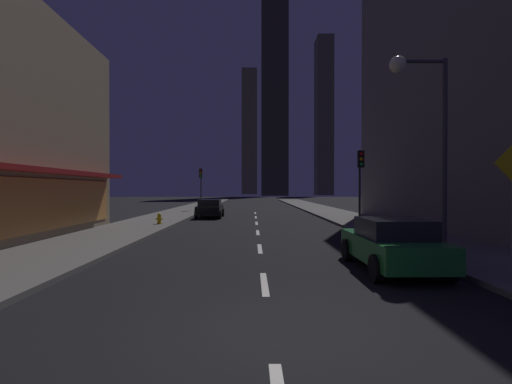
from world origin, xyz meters
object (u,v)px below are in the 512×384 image
at_px(car_parked_far, 210,208).
at_px(traffic_light_near_right, 360,172).
at_px(traffic_light_far_left, 201,180).
at_px(street_lamp_right, 421,106).
at_px(car_parked_near, 392,244).
at_px(fire_hydrant_far_left, 159,219).

height_order(car_parked_far, traffic_light_near_right, traffic_light_near_right).
height_order(traffic_light_far_left, street_lamp_right, street_lamp_right).
xyz_separation_m(car_parked_near, street_lamp_right, (1.78, 2.18, 4.33)).
height_order(car_parked_near, fire_hydrant_far_left, car_parked_near).
relative_size(car_parked_far, traffic_light_far_left, 1.01).
relative_size(car_parked_near, car_parked_far, 1.00).
distance_m(car_parked_near, street_lamp_right, 5.16).
bearing_deg(car_parked_near, car_parked_far, 110.70).
distance_m(fire_hydrant_far_left, street_lamp_right, 15.81).
relative_size(car_parked_far, street_lamp_right, 0.64).
bearing_deg(fire_hydrant_far_left, car_parked_far, 71.31).
height_order(fire_hydrant_far_left, traffic_light_far_left, traffic_light_far_left).
bearing_deg(car_parked_near, street_lamp_right, 50.74).
bearing_deg(car_parked_far, traffic_light_near_right, -46.17).
bearing_deg(street_lamp_right, traffic_light_near_right, 89.07).
height_order(traffic_light_near_right, street_lamp_right, street_lamp_right).
xyz_separation_m(car_parked_near, car_parked_far, (-7.20, 19.05, 0.00)).
xyz_separation_m(car_parked_near, fire_hydrant_far_left, (-9.50, 12.25, -0.29)).
distance_m(car_parked_far, traffic_light_far_left, 9.14).
distance_m(car_parked_far, traffic_light_near_right, 13.37).
relative_size(car_parked_near, fire_hydrant_far_left, 6.48).
relative_size(fire_hydrant_far_left, street_lamp_right, 0.10).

